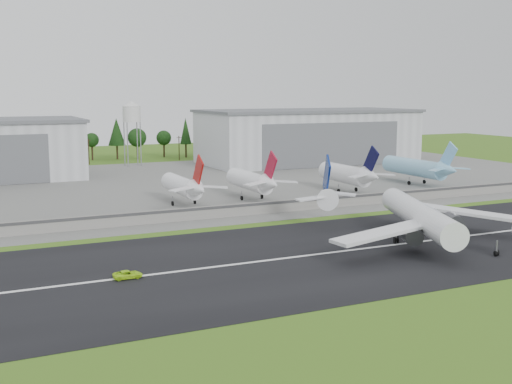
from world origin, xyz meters
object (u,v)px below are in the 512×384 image
main_airliner (421,221)px  parked_jet_skyblue (420,168)px  parked_jet_red_a (185,186)px  parked_jet_red_b (254,181)px  parked_jet_navy (350,174)px  ground_vehicle (128,274)px

main_airliner → parked_jet_skyblue: bearing=-107.4°
parked_jet_red_a → parked_jet_red_b: parked_jet_red_b is taller
parked_jet_red_a → parked_jet_red_b: (22.46, 0.03, 0.18)m
parked_jet_navy → parked_jet_skyblue: size_ratio=0.84×
main_airliner → parked_jet_red_b: 67.76m
parked_jet_red_b → main_airliner: bearing=-81.3°
ground_vehicle → parked_jet_red_a: parked_jet_red_a is taller
parked_jet_red_a → parked_jet_red_b: bearing=0.1°
parked_jet_red_b → parked_jet_skyblue: (68.72, 5.04, 0.21)m
main_airliner → parked_jet_red_a: 74.52m
parked_jet_red_b → parked_jet_skyblue: parked_jet_skyblue is taller
parked_jet_red_a → parked_jet_navy: 57.92m
parked_jet_red_a → parked_jet_navy: size_ratio=1.00×
parked_jet_red_a → parked_jet_red_b: 22.46m
parked_jet_navy → parked_jet_skyblue: (33.26, 5.01, -0.00)m
parked_jet_red_a → ground_vehicle: bearing=-116.8°
ground_vehicle → parked_jet_navy: bearing=-54.2°
parked_jet_navy → main_airliner: bearing=-110.6°
main_airliner → ground_vehicle: main_airliner is taller
ground_vehicle → parked_jet_red_a: bearing=-27.2°
main_airliner → parked_jet_navy: main_airliner is taller
parked_jet_red_a → parked_jet_navy: parked_jet_navy is taller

